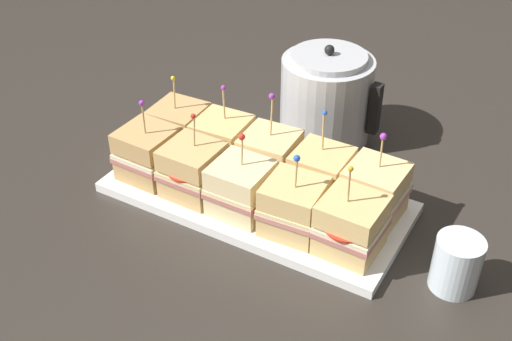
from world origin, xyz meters
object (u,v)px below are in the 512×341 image
(sandwich_back_far_right, at_px, (374,192))
(sandwich_front_center, at_px, (241,188))
(sandwich_front_right, at_px, (294,207))
(sandwich_front_far_right, at_px, (351,225))
(sandwich_front_left, at_px, (193,170))
(kettle_steel, at_px, (326,98))
(sandwich_back_right, at_px, (321,175))
(drinking_glass, at_px, (456,264))
(sandwich_back_left, at_px, (222,143))
(sandwich_back_far_left, at_px, (179,129))
(serving_platter, at_px, (256,197))
(sandwich_front_far_left, at_px, (148,153))
(sandwich_back_center, at_px, (270,158))

(sandwich_back_far_right, bearing_deg, sandwich_front_center, -153.36)
(sandwich_front_right, distance_m, sandwich_front_far_right, 0.10)
(sandwich_front_left, height_order, sandwich_front_right, sandwich_front_left)
(sandwich_back_far_right, xyz_separation_m, kettle_steel, (-0.19, 0.21, 0.03))
(kettle_steel, bearing_deg, sandwich_front_right, -74.19)
(kettle_steel, bearing_deg, sandwich_front_far_right, -58.87)
(sandwich_back_right, bearing_deg, drinking_glass, -17.29)
(sandwich_front_right, distance_m, sandwich_back_far_right, 0.14)
(sandwich_back_left, bearing_deg, sandwich_back_far_left, -179.18)
(sandwich_back_right, bearing_deg, kettle_steel, 112.92)
(serving_platter, height_order, sandwich_front_right, sandwich_front_right)
(serving_platter, relative_size, drinking_glass, 6.00)
(sandwich_front_far_left, height_order, drinking_glass, sandwich_front_far_left)
(sandwich_front_left, distance_m, drinking_glass, 0.47)
(serving_platter, xyz_separation_m, sandwich_front_right, (0.10, -0.05, 0.06))
(sandwich_front_far_right, xyz_separation_m, sandwich_back_left, (-0.31, 0.10, 0.00))
(serving_platter, relative_size, sandwich_back_left, 3.30)
(serving_platter, bearing_deg, sandwich_front_far_left, -166.35)
(sandwich_back_center, bearing_deg, sandwich_front_center, -91.19)
(sandwich_front_far_left, relative_size, sandwich_front_right, 1.07)
(sandwich_back_far_left, relative_size, kettle_steel, 0.79)
(serving_platter, relative_size, sandwich_front_center, 3.58)
(sandwich_back_far_left, xyz_separation_m, drinking_glass, (0.57, -0.08, -0.02))
(sandwich_front_far_left, xyz_separation_m, sandwich_front_left, (0.10, -0.00, 0.00))
(serving_platter, relative_size, sandwich_back_right, 3.20)
(serving_platter, xyz_separation_m, drinking_glass, (0.37, -0.03, 0.04))
(sandwich_back_far_right, bearing_deg, sandwich_back_center, -179.68)
(sandwich_front_center, relative_size, sandwich_front_far_right, 0.94)
(sandwich_front_left, xyz_separation_m, sandwich_back_center, (0.10, 0.10, 0.00))
(sandwich_back_right, height_order, drinking_glass, sandwich_back_right)
(sandwich_back_right, bearing_deg, serving_platter, -153.03)
(sandwich_front_far_left, xyz_separation_m, sandwich_back_far_left, (0.00, 0.10, -0.00))
(sandwich_front_right, bearing_deg, sandwich_front_far_left, 179.45)
(sandwich_back_left, bearing_deg, sandwich_back_right, 0.51)
(drinking_glass, bearing_deg, sandwich_front_center, -176.80)
(sandwich_back_left, xyz_separation_m, kettle_steel, (0.12, 0.21, 0.03))
(sandwich_front_left, distance_m, kettle_steel, 0.34)
(sandwich_front_far_left, height_order, sandwich_back_right, sandwich_back_right)
(sandwich_back_right, bearing_deg, sandwich_front_far_left, -161.62)
(sandwich_front_right, bearing_deg, sandwich_back_center, 134.86)
(serving_platter, distance_m, sandwich_front_far_left, 0.22)
(sandwich_back_right, xyz_separation_m, drinking_glass, (0.27, -0.08, -0.02))
(sandwich_front_center, relative_size, sandwich_front_right, 1.00)
(sandwich_back_far_left, bearing_deg, kettle_steel, 44.99)
(sandwich_front_far_left, bearing_deg, drinking_glass, 1.80)
(serving_platter, height_order, drinking_glass, drinking_glass)
(sandwich_front_center, bearing_deg, sandwich_front_far_right, 0.06)
(sandwich_front_right, bearing_deg, sandwich_front_far_right, 0.21)
(sandwich_front_left, bearing_deg, sandwich_back_center, 44.78)
(sandwich_front_far_right, relative_size, sandwich_back_far_left, 1.00)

